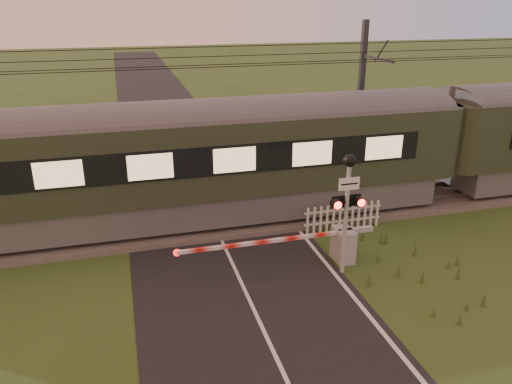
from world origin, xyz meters
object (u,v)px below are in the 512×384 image
object	(u,v)px
train	(439,142)
picket_fence	(343,217)
crossing_signal	(348,194)
catenary_mast	(361,103)
boom_gate	(335,244)

from	to	relation	value
train	picket_fence	distance (m)	5.51
crossing_signal	picket_fence	bearing A→B (deg)	65.39
picket_fence	catenary_mast	world-z (taller)	catenary_mast
picket_fence	crossing_signal	bearing A→B (deg)	-114.61
picket_fence	catenary_mast	distance (m)	5.68
train	crossing_signal	size ratio (longest dim) A/B	12.06
catenary_mast	crossing_signal	bearing A→B (deg)	-118.51
crossing_signal	picket_fence	world-z (taller)	crossing_signal
train	picket_fence	bearing A→B (deg)	-158.62
boom_gate	crossing_signal	xyz separation A→B (m)	(-0.06, -0.71, 1.92)
boom_gate	picket_fence	bearing A→B (deg)	59.42
crossing_signal	catenary_mast	distance (m)	7.82
train	crossing_signal	xyz separation A→B (m)	(-6.07, -4.58, 0.17)
boom_gate	catenary_mast	bearing A→B (deg)	59.19
boom_gate	picket_fence	world-z (taller)	boom_gate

